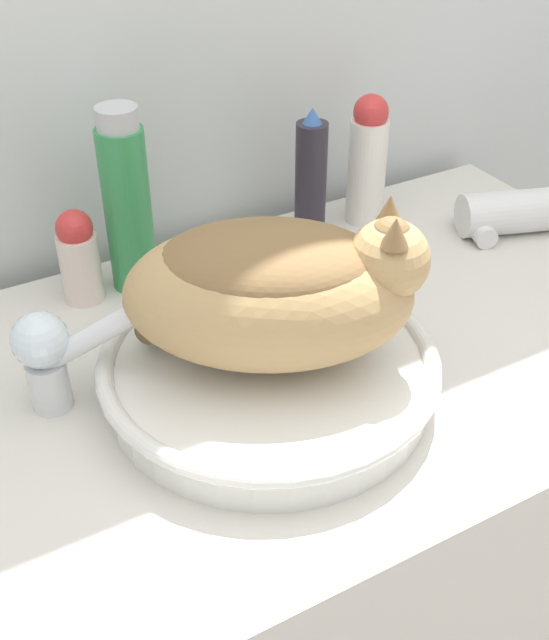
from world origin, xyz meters
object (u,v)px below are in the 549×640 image
Objects in this scene: deodorant_stick at (79,256)px; shampoo_bottle_tall at (127,204)px; faucet at (50,352)px; hairspray_can_black at (311,178)px; lotion_bottle_white at (368,160)px; hair_dryer at (511,213)px; cat at (275,286)px.

deodorant_stick is 0.52× the size of shampoo_bottle_tall.
hairspray_can_black reaches higher than faucet.
lotion_bottle_white is at bearing 0.00° from deodorant_stick.
hair_dryer is at bearing -27.69° from hairspray_can_black.
hairspray_can_black is 1.53× the size of deodorant_stick.
cat is 0.29m from shampoo_bottle_tall.
faucet is at bearing -130.60° from shampoo_bottle_tall.
lotion_bottle_white is at bearing 0.00° from shampoo_bottle_tall.
shampoo_bottle_tall reaches higher than lotion_bottle_white.
lotion_bottle_white reaches higher than hair_dryer.
deodorant_stick is (-0.34, 0.00, -0.03)m from hairspray_can_black.
lotion_bottle_white is at bearing 43.71° from faucet.
faucet is (-0.22, 0.10, -0.07)m from cat.
faucet is 0.25m from shampoo_bottle_tall.
deodorant_stick is at bearing 143.12° from cat.
lotion_bottle_white is 1.54× the size of deodorant_stick.
faucet is 0.48m from hairspray_can_black.
shampoo_bottle_tall is 0.56m from hair_dryer.
faucet is 0.68× the size of hairspray_can_black.
hairspray_can_black is 0.10m from lotion_bottle_white.
cat is 2.67× the size of faucet.
hairspray_can_black is at bearing 171.63° from hair_dryer.
hairspray_can_black is 0.27m from shampoo_bottle_tall.
cat is 2.75× the size of deodorant_stick.
lotion_bottle_white is at bearing 159.54° from hair_dryer.
cat reaches higher than faucet.
lotion_bottle_white is 0.80× the size of shampoo_bottle_tall.
cat is at bearing 0.05° from faucet.
shampoo_bottle_tall is (-0.27, 0.00, 0.03)m from hairspray_can_black.
faucet is 0.67× the size of lotion_bottle_white.
deodorant_stick is at bearing 180.00° from hairspray_can_black.
hairspray_can_black is at bearing 47.65° from faucet.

